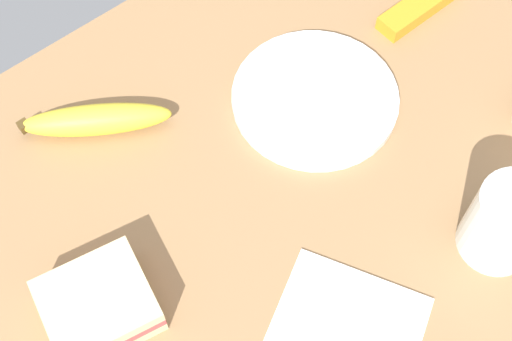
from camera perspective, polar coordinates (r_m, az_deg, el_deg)
tabletop at (r=79.47cm, az=0.00°, el=-1.43°), size 90.00×64.00×2.00cm
plate_of_food at (r=84.45cm, az=4.81°, el=5.92°), size 19.93×19.93×1.20cm
sandwich_main at (r=72.24cm, az=-12.65°, el=-10.65°), size 12.08×11.28×4.40cm
glass_of_milk at (r=76.05cm, az=19.50°, el=-4.27°), size 7.91×7.91×9.39cm
banana at (r=82.92cm, az=-12.86°, el=4.03°), size 16.39×12.75×3.67cm
snack_bar at (r=95.13cm, az=13.12°, el=12.83°), size 12.47×3.38×2.00cm
paper_napkin at (r=72.25cm, az=7.14°, el=-13.28°), size 19.59×19.59×0.30cm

